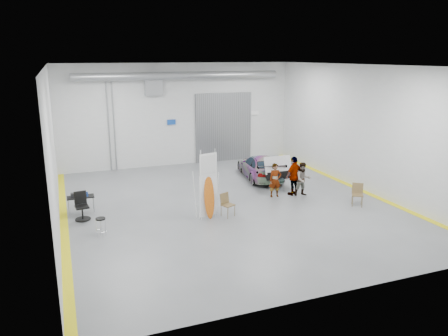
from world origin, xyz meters
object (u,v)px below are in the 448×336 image
object	(u,v)px
person_a	(275,180)
surfboard_display	(208,191)
work_table	(79,197)
person_c	(294,176)
sedan_car	(260,167)
folding_chair_near	(228,209)
person_b	(303,179)
office_chair	(82,208)
shop_stool	(101,227)
folding_chair_far	(357,199)

from	to	relation	value
person_a	surfboard_display	bearing A→B (deg)	-150.16
work_table	person_c	bearing A→B (deg)	-6.53
sedan_car	folding_chair_near	size ratio (longest dim) A/B	4.48
surfboard_display	person_b	bearing A→B (deg)	0.40
sedan_car	work_table	distance (m)	9.60
person_c	office_chair	xyz separation A→B (m)	(-9.53, 0.17, -0.44)
shop_stool	office_chair	bearing A→B (deg)	104.59
person_b	person_c	xyz separation A→B (m)	(-0.33, 0.26, 0.13)
surfboard_display	office_chair	bearing A→B (deg)	147.20
shop_stool	work_table	bearing A→B (deg)	101.13
folding_chair_far	work_table	distance (m)	11.91
surfboard_display	shop_stool	size ratio (longest dim) A/B	3.95
sedan_car	office_chair	distance (m)	9.80
folding_chair_near	folding_chair_far	bearing A→B (deg)	-30.83
folding_chair_far	shop_stool	xyz separation A→B (m)	(-10.81, 0.49, 0.05)
person_a	work_table	world-z (taller)	person_a
person_c	work_table	size ratio (longest dim) A/B	1.70
shop_stool	work_table	world-z (taller)	work_table
work_table	office_chair	world-z (taller)	office_chair
person_b	folding_chair_far	xyz separation A→B (m)	(1.48, -2.11, -0.50)
person_a	shop_stool	size ratio (longest dim) A/B	2.21
surfboard_display	folding_chair_far	size ratio (longest dim) A/B	2.90
sedan_car	person_a	bearing A→B (deg)	85.72
person_a	person_c	size ratio (longest dim) A/B	0.86
shop_stool	folding_chair_near	bearing A→B (deg)	3.70
person_c	surfboard_display	bearing A→B (deg)	-2.00
office_chair	person_c	bearing A→B (deg)	-7.80
folding_chair_far	surfboard_display	bearing A→B (deg)	-153.75
sedan_car	folding_chair_far	size ratio (longest dim) A/B	4.34
sedan_car	work_table	size ratio (longest dim) A/B	3.91
sedan_car	person_a	size ratio (longest dim) A/B	2.68
person_a	folding_chair_far	size ratio (longest dim) A/B	1.62
work_table	office_chair	distance (m)	0.95
person_b	folding_chair_far	size ratio (longest dim) A/B	1.63
folding_chair_near	folding_chair_far	world-z (taller)	folding_chair_far
sedan_car	person_a	distance (m)	3.24
person_b	shop_stool	bearing A→B (deg)	-164.51
folding_chair_near	work_table	bearing A→B (deg)	132.12
person_a	surfboard_display	xyz separation A→B (m)	(-3.83, -1.57, 0.36)
surfboard_display	shop_stool	xyz separation A→B (m)	(-4.21, -0.37, -0.80)
folding_chair_near	shop_stool	world-z (taller)	folding_chair_near
sedan_car	folding_chair_near	distance (m)	6.05
person_b	person_c	size ratio (longest dim) A/B	0.86
person_a	shop_stool	distance (m)	8.28
sedan_car	work_table	world-z (taller)	sedan_car
surfboard_display	folding_chair_near	distance (m)	1.21
person_a	surfboard_display	distance (m)	4.16
folding_chair_near	shop_stool	size ratio (longest dim) A/B	1.32
office_chair	folding_chair_near	bearing A→B (deg)	-23.90
person_c	folding_chair_far	xyz separation A→B (m)	(1.81, -2.37, -0.62)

